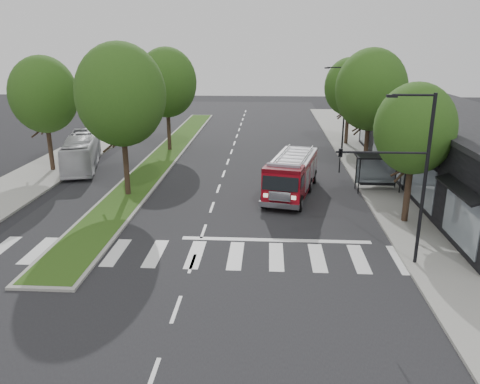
% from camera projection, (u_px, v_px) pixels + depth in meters
% --- Properties ---
extents(ground, '(140.00, 140.00, 0.00)m').
position_uv_depth(ground, '(204.00, 231.00, 25.99)').
color(ground, black).
rests_on(ground, ground).
extents(sidewalk_right, '(5.00, 80.00, 0.15)m').
position_uv_depth(sidewalk_right, '(388.00, 183.00, 34.76)').
color(sidewalk_right, gray).
rests_on(sidewalk_right, ground).
extents(sidewalk_left, '(5.00, 80.00, 0.15)m').
position_uv_depth(sidewalk_left, '(36.00, 177.00, 36.31)').
color(sidewalk_left, gray).
rests_on(sidewalk_left, ground).
extents(median, '(3.00, 50.00, 0.15)m').
position_uv_depth(median, '(165.00, 155.00, 43.43)').
color(median, gray).
rests_on(median, ground).
extents(storefront_row, '(8.00, 30.00, 5.00)m').
position_uv_depth(storefront_row, '(455.00, 152.00, 33.77)').
color(storefront_row, black).
rests_on(storefront_row, ground).
extents(bus_shelter, '(3.20, 1.60, 2.61)m').
position_uv_depth(bus_shelter, '(378.00, 163.00, 32.48)').
color(bus_shelter, black).
rests_on(bus_shelter, ground).
extents(tree_right_near, '(4.40, 4.40, 8.05)m').
position_uv_depth(tree_right_near, '(415.00, 129.00, 25.56)').
color(tree_right_near, black).
rests_on(tree_right_near, ground).
extents(tree_right_mid, '(5.60, 5.60, 9.72)m').
position_uv_depth(tree_right_mid, '(371.00, 90.00, 36.67)').
color(tree_right_mid, black).
rests_on(tree_right_mid, ground).
extents(tree_right_far, '(5.00, 5.00, 8.73)m').
position_uv_depth(tree_right_far, '(350.00, 87.00, 46.38)').
color(tree_right_far, black).
rests_on(tree_right_far, ground).
extents(tree_median_near, '(5.80, 5.80, 10.16)m').
position_uv_depth(tree_median_near, '(121.00, 95.00, 29.97)').
color(tree_median_near, black).
rests_on(tree_median_near, ground).
extents(tree_median_far, '(5.60, 5.60, 9.72)m').
position_uv_depth(tree_median_far, '(167.00, 83.00, 43.38)').
color(tree_median_far, black).
rests_on(tree_median_far, ground).
extents(tree_left_mid, '(5.20, 5.20, 9.16)m').
position_uv_depth(tree_left_mid, '(44.00, 95.00, 36.33)').
color(tree_left_mid, black).
rests_on(tree_left_mid, ground).
extents(streetlight_right_near, '(4.08, 0.22, 8.00)m').
position_uv_depth(streetlight_right_near, '(406.00, 169.00, 20.70)').
color(streetlight_right_near, black).
rests_on(streetlight_right_near, ground).
extents(streetlight_right_far, '(2.11, 0.20, 8.00)m').
position_uv_depth(streetlight_right_far, '(343.00, 106.00, 43.06)').
color(streetlight_right_far, black).
rests_on(streetlight_right_far, ground).
extents(fire_engine, '(4.25, 8.63, 2.87)m').
position_uv_depth(fire_engine, '(292.00, 175.00, 31.90)').
color(fire_engine, '#54040B').
rests_on(fire_engine, ground).
extents(city_bus, '(4.75, 9.95, 2.70)m').
position_uv_depth(city_bus, '(82.00, 152.00, 38.97)').
color(city_bus, silver).
rests_on(city_bus, ground).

